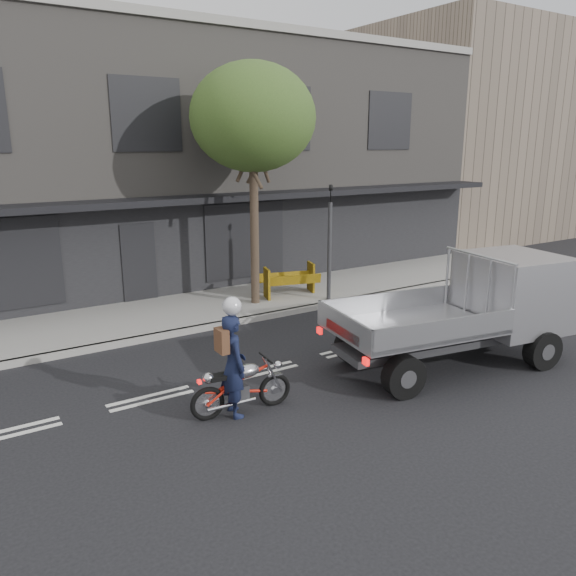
% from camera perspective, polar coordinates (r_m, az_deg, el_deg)
% --- Properties ---
extents(ground, '(80.00, 80.00, 0.00)m').
position_cam_1_polar(ground, '(11.88, -2.66, -8.47)').
color(ground, black).
rests_on(ground, ground).
extents(sidewalk, '(32.00, 3.20, 0.15)m').
position_cam_1_polar(sidewalk, '(15.87, -11.15, -2.46)').
color(sidewalk, gray).
rests_on(sidewalk, ground).
extents(kerb, '(32.00, 0.20, 0.15)m').
position_cam_1_polar(kerb, '(14.46, -8.81, -4.05)').
color(kerb, gray).
rests_on(kerb, ground).
extents(building_main, '(26.00, 10.00, 8.00)m').
position_cam_1_polar(building_main, '(21.51, -18.31, 12.12)').
color(building_main, slate).
rests_on(building_main, ground).
extents(building_neighbour, '(14.00, 10.00, 10.00)m').
position_cam_1_polar(building_neighbour, '(32.84, 18.84, 14.42)').
color(building_neighbour, brown).
rests_on(building_neighbour, ground).
extents(street_tree, '(3.40, 3.40, 6.74)m').
position_cam_1_polar(street_tree, '(15.69, -3.60, 16.84)').
color(street_tree, '#382B21').
rests_on(street_tree, ground).
extents(traffic_light_pole, '(0.12, 0.12, 3.50)m').
position_cam_1_polar(traffic_light_pole, '(16.32, 4.23, 3.95)').
color(traffic_light_pole, '#2D2D30').
rests_on(traffic_light_pole, ground).
extents(motorcycle, '(1.89, 0.55, 0.97)m').
position_cam_1_polar(motorcycle, '(10.04, -4.73, -9.86)').
color(motorcycle, black).
rests_on(motorcycle, ground).
extents(rider, '(0.51, 0.71, 1.84)m').
position_cam_1_polar(rider, '(9.81, -5.56, -7.82)').
color(rider, '#131934').
rests_on(rider, ground).
extents(flatbed_ute, '(5.43, 2.86, 2.40)m').
position_cam_1_polar(flatbed_ute, '(12.98, 20.29, -0.99)').
color(flatbed_ute, black).
rests_on(flatbed_ute, ground).
extents(construction_barrier, '(1.82, 1.11, 0.95)m').
position_cam_1_polar(construction_barrier, '(16.80, 0.60, 0.71)').
color(construction_barrier, yellow).
rests_on(construction_barrier, sidewalk).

